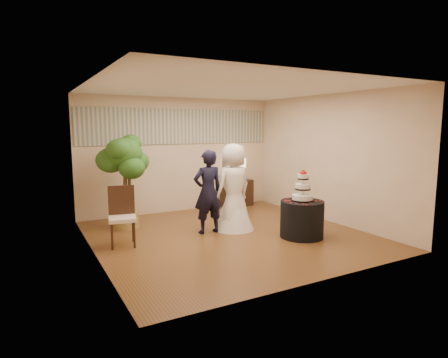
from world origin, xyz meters
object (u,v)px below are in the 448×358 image
cake_table (302,219)px  side_chair (122,217)px  groom (208,192)px  wedding_cake (303,185)px  bride (234,187)px  table_lamp (237,169)px  ficus_tree (125,181)px  console (237,193)px

cake_table → side_chair: (-3.13, 1.10, 0.18)m
groom → cake_table: (1.44, -1.12, -0.47)m
wedding_cake → bride: bearing=127.7°
wedding_cake → side_chair: size_ratio=0.57×
table_lamp → ficus_tree: ficus_tree is taller
console → table_lamp: (0.00, 0.00, 0.64)m
groom → side_chair: (-1.69, -0.01, -0.30)m
groom → table_lamp: size_ratio=2.85×
bride → console: bearing=-135.7°
console → bride: bearing=-129.3°
table_lamp → ficus_tree: size_ratio=0.29×
wedding_cake → table_lamp: wedding_cake is taller
wedding_cake → cake_table: bearing=0.0°
wedding_cake → console: wedding_cake is taller
console → side_chair: side_chair is taller
console → ficus_tree: size_ratio=0.42×
cake_table → console: size_ratio=0.98×
cake_table → wedding_cake: bearing=0.0°
side_chair → ficus_tree: bearing=85.3°
bride → cake_table: (0.86, -1.12, -0.53)m
bride → wedding_cake: size_ratio=2.95×
wedding_cake → side_chair: (-3.13, 1.10, -0.47)m
bride → table_lamp: (1.20, 1.88, 0.11)m
side_chair → wedding_cake: bearing=-7.6°
groom → console: (1.78, 1.88, -0.48)m
groom → cake_table: groom is taller
wedding_cake → console: size_ratio=0.71×
bride → console: size_ratio=2.10×
cake_table → ficus_tree: (-2.78, 2.28, 0.64)m
ficus_tree → side_chair: size_ratio=1.88×
console → side_chair: 3.95m
groom → side_chair: bearing=1.3°
groom → wedding_cake: 1.83m
cake_table → ficus_tree: size_ratio=0.41×
bride → ficus_tree: (-1.92, 1.17, 0.11)m
cake_table → bride: bearing=127.7°
ficus_tree → wedding_cake: bearing=-39.4°
cake_table → ficus_tree: ficus_tree is taller
cake_table → wedding_cake: wedding_cake is taller
console → wedding_cake: bearing=-103.3°
bride → side_chair: (-2.27, -0.01, -0.36)m
cake_table → ficus_tree: 3.65m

